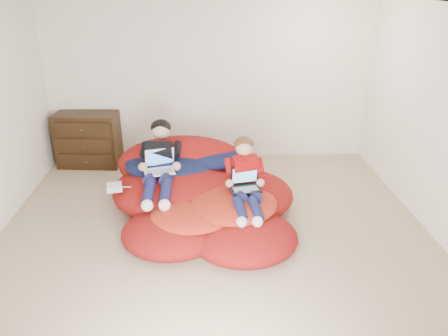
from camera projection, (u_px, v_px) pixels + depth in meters
room_shell at (215, 222)px, 4.88m from camera, size 5.10×5.10×2.77m
dresser at (88, 140)px, 6.78m from camera, size 0.97×0.57×0.84m
beanbag_pile at (198, 192)px, 5.47m from camera, size 2.30×2.38×0.87m
cream_pillow at (159, 146)px, 5.94m from camera, size 0.39×0.25×0.25m
older_boy at (160, 158)px, 5.39m from camera, size 0.37×1.26×0.73m
younger_boy at (245, 176)px, 5.01m from camera, size 0.37×0.95×0.74m
laptop_white at (159, 165)px, 5.30m from camera, size 0.40×0.41×0.25m
laptop_black at (245, 183)px, 5.02m from camera, size 0.37×0.32×0.24m
power_adapter at (114, 187)px, 5.24m from camera, size 0.21×0.21×0.07m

